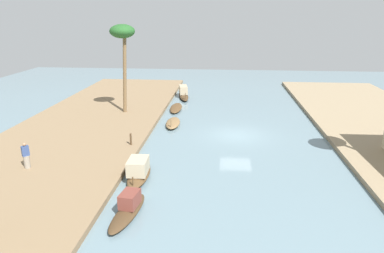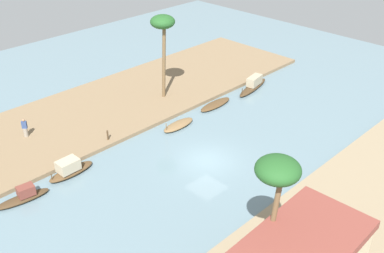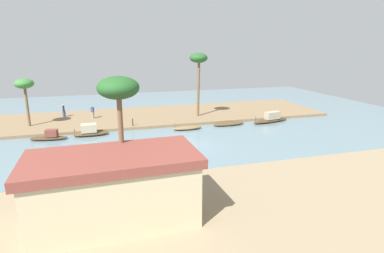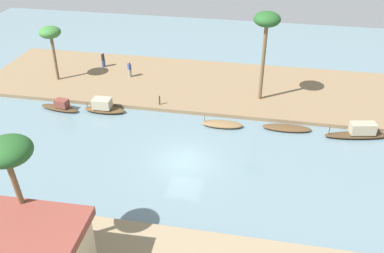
{
  "view_description": "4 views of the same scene",
  "coord_description": "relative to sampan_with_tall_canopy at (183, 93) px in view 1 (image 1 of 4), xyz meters",
  "views": [
    {
      "loc": [
        26.71,
        -1.11,
        9.13
      ],
      "look_at": [
        0.37,
        -3.51,
        0.73
      ],
      "focal_mm": 33.16,
      "sensor_mm": 36.0,
      "label": 1
    },
    {
      "loc": [
        21.9,
        20.06,
        19.67
      ],
      "look_at": [
        -1.88,
        -3.5,
        0.88
      ],
      "focal_mm": 43.4,
      "sensor_mm": 36.0,
      "label": 2
    },
    {
      "loc": [
        6.92,
        27.13,
        9.29
      ],
      "look_at": [
        -2.46,
        -4.72,
        0.49
      ],
      "focal_mm": 28.99,
      "sensor_mm": 36.0,
      "label": 3
    },
    {
      "loc": [
        -5.1,
        23.87,
        17.85
      ],
      "look_at": [
        0.2,
        -4.18,
        0.44
      ],
      "focal_mm": 38.89,
      "sensor_mm": 36.0,
      "label": 4
    }
  ],
  "objects": [
    {
      "name": "sampan_midstream",
      "position": [
        21.28,
        -0.18,
        0.02
      ],
      "size": [
        3.65,
        1.27,
        1.26
      ],
      "rotation": [
        0.0,
        0.0,
        0.03
      ],
      "color": "brown",
      "rests_on": "river_water"
    },
    {
      "name": "sampan_with_tall_canopy",
      "position": [
        0.0,
        0.0,
        0.0
      ],
      "size": [
        5.34,
        1.98,
        1.3
      ],
      "rotation": [
        0.0,
        0.0,
        0.19
      ],
      "color": "#47331E",
      "rests_on": "river_water"
    },
    {
      "name": "mooring_post",
      "position": [
        16.68,
        -1.82,
        0.27
      ],
      "size": [
        0.14,
        0.14,
        0.84
      ],
      "primitive_type": "cylinder",
      "color": "#4C3823",
      "rests_on": "riverbank_left"
    },
    {
      "name": "sampan_with_red_awning",
      "position": [
        25.15,
        0.24,
        -0.12
      ],
      "size": [
        3.77,
        1.46,
        1.07
      ],
      "rotation": [
        0.0,
        0.0,
        -0.14
      ],
      "color": "#47331E",
      "rests_on": "river_water"
    },
    {
      "name": "river_water",
      "position": [
        12.92,
        5.7,
        -0.47
      ],
      "size": [
        69.21,
        69.21,
        0.0
      ],
      "primitive_type": "plane",
      "color": "slate",
      "rests_on": "ground"
    },
    {
      "name": "sampan_open_hull",
      "position": [
        10.82,
        0.33,
        -0.26
      ],
      "size": [
        3.41,
        1.31,
        0.96
      ],
      "rotation": [
        0.0,
        0.0,
        0.04
      ],
      "color": "brown",
      "rests_on": "river_water"
    },
    {
      "name": "palm_tree_left_near",
      "position": [
        8.01,
        -4.47,
        6.82
      ],
      "size": [
        2.24,
        2.24,
        7.99
      ],
      "color": "brown",
      "rests_on": "riverbank_left"
    },
    {
      "name": "sampan_upstream_small",
      "position": [
        5.59,
        -0.12,
        -0.29
      ],
      "size": [
        3.97,
        1.28,
        0.36
      ],
      "rotation": [
        0.0,
        0.0,
        0.04
      ],
      "color": "brown",
      "rests_on": "river_water"
    },
    {
      "name": "riverbank_left",
      "position": [
        12.92,
        -6.83,
        -0.31
      ],
      "size": [
        44.14,
        11.43,
        0.33
      ],
      "primitive_type": "cube",
      "color": "#846B4C",
      "rests_on": "ground"
    },
    {
      "name": "person_by_mooring",
      "position": [
        21.09,
        -7.01,
        0.54
      ],
      "size": [
        0.5,
        0.5,
        1.6
      ],
      "rotation": [
        0.0,
        0.0,
        2.35
      ],
      "color": "gray",
      "rests_on": "riverbank_left"
    }
  ]
}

